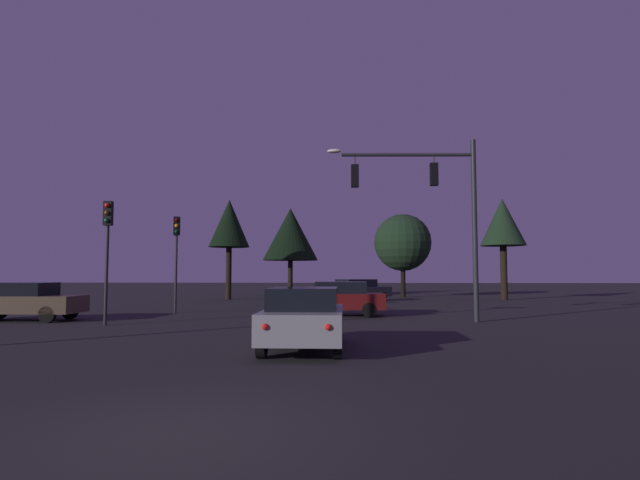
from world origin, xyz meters
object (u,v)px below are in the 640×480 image
(tree_behind_sign, at_px, (290,234))
(traffic_light_corner_right, at_px, (107,237))
(car_nearside_lane, at_px, (304,317))
(tree_left_far, at_px, (229,224))
(car_crossing_left, at_px, (338,298))
(tree_center_horizon, at_px, (403,243))
(car_crossing_right, at_px, (22,301))
(traffic_signal_mast_arm, at_px, (434,197))
(traffic_light_corner_left, at_px, (176,245))
(car_far_lane, at_px, (358,290))
(tree_right_cluster, at_px, (503,223))

(tree_behind_sign, bearing_deg, traffic_light_corner_right, -98.39)
(car_nearside_lane, bearing_deg, tree_left_far, 107.68)
(traffic_light_corner_right, relative_size, car_crossing_left, 1.07)
(tree_left_far, bearing_deg, tree_center_horizon, 21.40)
(tree_behind_sign, bearing_deg, car_nearside_lane, -82.69)
(tree_left_far, xyz_separation_m, tree_center_horizon, (13.33, 5.22, -1.09))
(car_nearside_lane, relative_size, car_crossing_right, 0.90)
(traffic_signal_mast_arm, relative_size, traffic_light_corner_left, 1.55)
(traffic_light_corner_right, height_order, tree_center_horizon, tree_center_horizon)
(tree_left_far, bearing_deg, car_far_lane, -10.77)
(traffic_signal_mast_arm, height_order, traffic_light_corner_left, traffic_signal_mast_arm)
(traffic_light_corner_left, xyz_separation_m, tree_behind_sign, (3.19, 19.93, 2.09))
(car_crossing_left, height_order, tree_behind_sign, tree_behind_sign)
(traffic_signal_mast_arm, relative_size, car_crossing_right, 1.55)
(tree_right_cluster, bearing_deg, car_crossing_right, -143.35)
(car_crossing_right, relative_size, tree_center_horizon, 0.68)
(traffic_light_corner_right, xyz_separation_m, tree_left_far, (0.02, 18.79, 2.36))
(car_crossing_right, xyz_separation_m, car_far_lane, (13.64, 15.49, 0.00))
(traffic_signal_mast_arm, bearing_deg, tree_right_cluster, 65.81)
(car_crossing_right, bearing_deg, tree_right_cluster, 36.65)
(traffic_light_corner_left, relative_size, car_crossing_right, 1.00)
(traffic_light_corner_left, height_order, tree_behind_sign, tree_behind_sign)
(traffic_light_corner_right, xyz_separation_m, tree_center_horizon, (13.34, 24.02, 1.27))
(tree_left_far, distance_m, tree_center_horizon, 14.36)
(tree_behind_sign, distance_m, tree_left_far, 7.85)
(car_far_lane, bearing_deg, traffic_signal_mast_arm, -79.60)
(car_far_lane, height_order, tree_center_horizon, tree_center_horizon)
(car_nearside_lane, xyz_separation_m, tree_left_far, (-7.78, 24.41, 4.78))
(car_crossing_right, bearing_deg, car_crossing_left, 14.06)
(traffic_signal_mast_arm, relative_size, traffic_light_corner_right, 1.58)
(traffic_light_corner_left, xyz_separation_m, car_crossing_left, (7.82, -1.09, -2.47))
(traffic_light_corner_left, bearing_deg, traffic_light_corner_right, -95.95)
(traffic_light_corner_right, bearing_deg, tree_left_far, 89.95)
(tree_behind_sign, bearing_deg, car_crossing_right, -108.23)
(traffic_light_corner_right, distance_m, tree_right_cluster, 28.28)
(tree_behind_sign, bearing_deg, tree_left_far, -118.74)
(car_crossing_right, height_order, tree_left_far, tree_left_far)
(tree_right_cluster, bearing_deg, car_nearside_lane, -116.16)
(car_crossing_right, bearing_deg, traffic_signal_mast_arm, 1.42)
(tree_behind_sign, xyz_separation_m, tree_left_far, (-3.77, -6.88, 0.22))
(tree_behind_sign, relative_size, tree_left_far, 1.03)
(traffic_light_corner_right, height_order, car_far_lane, traffic_light_corner_right)
(traffic_signal_mast_arm, distance_m, car_crossing_left, 6.23)
(car_far_lane, bearing_deg, traffic_light_corner_left, -128.27)
(tree_center_horizon, xyz_separation_m, tree_right_cluster, (6.87, -4.37, 1.13))
(car_crossing_right, bearing_deg, tree_left_far, 76.39)
(car_nearside_lane, height_order, tree_left_far, tree_left_far)
(car_nearside_lane, bearing_deg, tree_right_cluster, 63.84)
(tree_behind_sign, bearing_deg, tree_right_cluster, -20.15)
(car_nearside_lane, distance_m, tree_right_cluster, 28.56)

